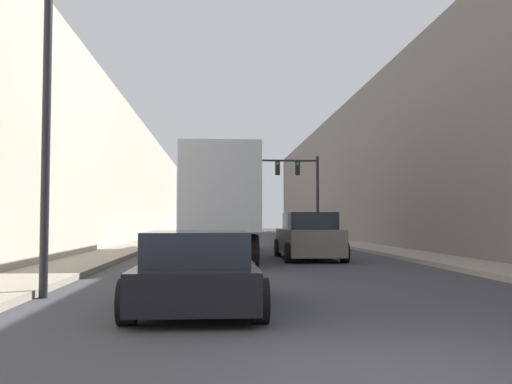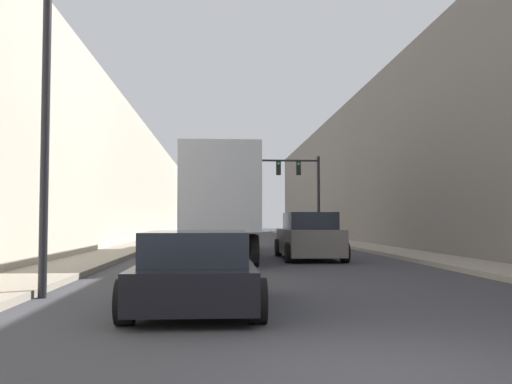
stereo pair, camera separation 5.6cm
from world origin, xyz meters
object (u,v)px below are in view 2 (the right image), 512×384
object	(u,v)px
street_lamp	(46,76)
sedan_car	(196,271)
semi_truck	(220,202)
suv_car	(309,237)
traffic_signal_gantry	(296,181)

from	to	relation	value
street_lamp	sedan_car	bearing A→B (deg)	-25.32
semi_truck	suv_car	bearing A→B (deg)	-36.40
suv_car	street_lamp	world-z (taller)	street_lamp
semi_truck	sedan_car	xyz separation A→B (m)	(-0.39, -14.03, -1.61)
suv_car	traffic_signal_gantry	world-z (taller)	traffic_signal_gantry
semi_truck	street_lamp	size ratio (longest dim) A/B	2.14
traffic_signal_gantry	sedan_car	bearing A→B (deg)	-101.10
semi_truck	sedan_car	world-z (taller)	semi_truck
sedan_car	street_lamp	world-z (taller)	street_lamp
semi_truck	street_lamp	xyz separation A→B (m)	(-3.31, -12.65, 1.96)
suv_car	traffic_signal_gantry	distance (m)	16.51
suv_car	street_lamp	bearing A→B (deg)	-123.01
traffic_signal_gantry	street_lamp	distance (m)	27.59
suv_car	traffic_signal_gantry	size ratio (longest dim) A/B	0.86
semi_truck	suv_car	distance (m)	4.36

